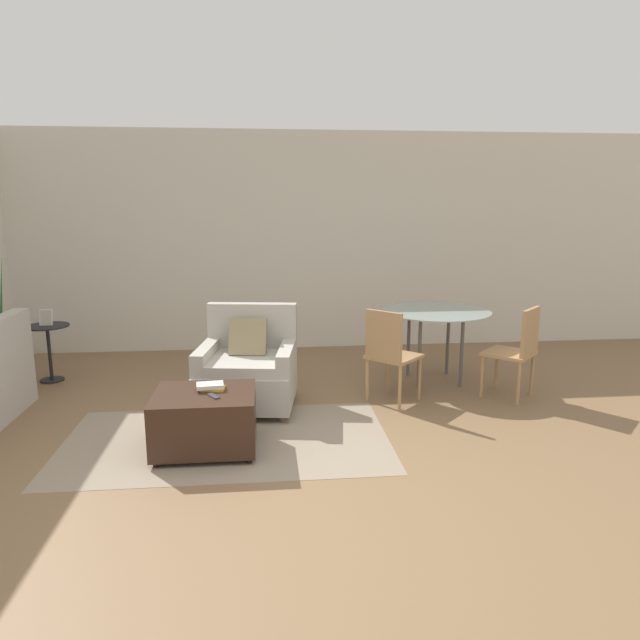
# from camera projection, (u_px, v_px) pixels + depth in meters

# --- Properties ---
(ground_plane) EXTENTS (20.00, 20.00, 0.00)m
(ground_plane) POSITION_uv_depth(u_px,v_px,m) (277.00, 502.00, 3.62)
(ground_plane) COLOR brown
(wall_back) EXTENTS (12.00, 0.06, 2.75)m
(wall_back) POSITION_uv_depth(u_px,v_px,m) (267.00, 242.00, 7.23)
(wall_back) COLOR beige
(wall_back) RESTS_ON ground_plane
(area_rug) EXTENTS (2.58, 1.48, 0.01)m
(area_rug) POSITION_uv_depth(u_px,v_px,m) (227.00, 440.00, 4.56)
(area_rug) COLOR gray
(area_rug) RESTS_ON ground_plane
(armchair) EXTENTS (0.97, 0.96, 0.92)m
(armchair) POSITION_uv_depth(u_px,v_px,m) (248.00, 370.00, 5.29)
(armchair) COLOR #B2ADA3
(armchair) RESTS_ON ground_plane
(ottoman) EXTENTS (0.76, 0.65, 0.45)m
(ottoman) POSITION_uv_depth(u_px,v_px,m) (205.00, 419.00, 4.35)
(ottoman) COLOR #382319
(ottoman) RESTS_ON ground_plane
(book_stack) EXTENTS (0.23, 0.16, 0.05)m
(book_stack) POSITION_uv_depth(u_px,v_px,m) (211.00, 387.00, 4.38)
(book_stack) COLOR gold
(book_stack) RESTS_ON ottoman
(tv_remote_primary) EXTENTS (0.11, 0.13, 0.01)m
(tv_remote_primary) POSITION_uv_depth(u_px,v_px,m) (213.00, 396.00, 4.22)
(tv_remote_primary) COLOR #333338
(tv_remote_primary) RESTS_ON ottoman
(side_table) EXTENTS (0.44, 0.44, 0.61)m
(side_table) POSITION_uv_depth(u_px,v_px,m) (49.00, 342.00, 6.01)
(side_table) COLOR black
(side_table) RESTS_ON ground_plane
(picture_frame) EXTENTS (0.13, 0.07, 0.17)m
(picture_frame) POSITION_uv_depth(u_px,v_px,m) (46.00, 317.00, 5.95)
(picture_frame) COLOR silver
(picture_frame) RESTS_ON side_table
(dining_table) EXTENTS (1.14, 1.14, 0.76)m
(dining_table) POSITION_uv_depth(u_px,v_px,m) (435.00, 318.00, 5.96)
(dining_table) COLOR #8C9E99
(dining_table) RESTS_ON ground_plane
(dining_chair_near_left) EXTENTS (0.59, 0.59, 0.90)m
(dining_chair_near_left) POSITION_uv_depth(u_px,v_px,m) (389.00, 350.00, 5.32)
(dining_chair_near_left) COLOR tan
(dining_chair_near_left) RESTS_ON ground_plane
(dining_chair_near_right) EXTENTS (0.59, 0.59, 0.90)m
(dining_chair_near_right) POSITION_uv_depth(u_px,v_px,m) (518.00, 347.00, 5.45)
(dining_chair_near_right) COLOR tan
(dining_chair_near_right) RESTS_ON ground_plane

